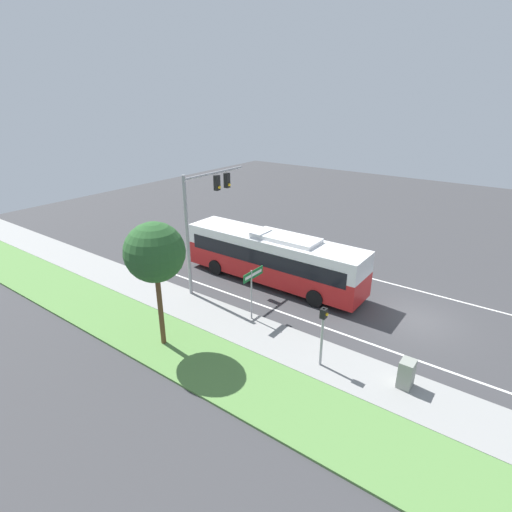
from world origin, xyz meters
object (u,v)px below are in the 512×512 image
object	(u,v)px
signal_gantry	(203,209)
street_sign	(252,284)
pedestrian_signal	(323,328)
bus	(273,256)
utility_cabinet	(406,374)

from	to	relation	value
signal_gantry	street_sign	bearing A→B (deg)	-108.11
pedestrian_signal	signal_gantry	bearing A→B (deg)	72.57
street_sign	pedestrian_signal	bearing A→B (deg)	-106.76
pedestrian_signal	street_sign	xyz separation A→B (m)	(1.45, 4.81, 0.13)
pedestrian_signal	street_sign	bearing A→B (deg)	73.24
bus	pedestrian_signal	bearing A→B (deg)	-132.22
bus	signal_gantry	world-z (taller)	signal_gantry
street_sign	signal_gantry	bearing A→B (deg)	71.89
bus	pedestrian_signal	xyz separation A→B (m)	(-5.94, -6.54, 0.19)
signal_gantry	utility_cabinet	xyz separation A→B (m)	(-2.19, -12.97, -4.32)
bus	pedestrian_signal	distance (m)	8.84
bus	street_sign	distance (m)	4.82
signal_gantry	bus	bearing A→B (deg)	-45.23
signal_gantry	pedestrian_signal	distance (m)	10.43
pedestrian_signal	utility_cabinet	bearing A→B (deg)	-77.09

